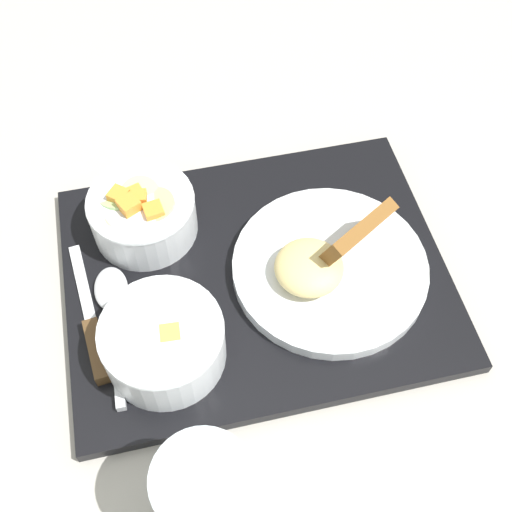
% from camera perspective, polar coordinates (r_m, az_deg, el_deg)
% --- Properties ---
extents(ground_plane, '(4.00, 4.00, 0.00)m').
position_cam_1_polar(ground_plane, '(0.69, 0.00, -2.04)').
color(ground_plane, '#ADA89E').
extents(serving_tray, '(0.42, 0.33, 0.01)m').
position_cam_1_polar(serving_tray, '(0.68, 0.00, -1.73)').
color(serving_tray, black).
rests_on(serving_tray, ground_plane).
extents(bowl_salad, '(0.11, 0.11, 0.06)m').
position_cam_1_polar(bowl_salad, '(0.69, -10.07, 3.87)').
color(bowl_salad, silver).
rests_on(bowl_salad, serving_tray).
extents(bowl_soup, '(0.12, 0.12, 0.06)m').
position_cam_1_polar(bowl_soup, '(0.61, -8.26, -7.42)').
color(bowl_soup, silver).
rests_on(bowl_soup, serving_tray).
extents(plate_main, '(0.20, 0.20, 0.08)m').
position_cam_1_polar(plate_main, '(0.67, 6.49, -0.78)').
color(plate_main, silver).
rests_on(plate_main, serving_tray).
extents(knife, '(0.04, 0.17, 0.01)m').
position_cam_1_polar(knife, '(0.65, -14.18, -7.04)').
color(knife, silver).
rests_on(knife, serving_tray).
extents(spoon, '(0.04, 0.15, 0.01)m').
position_cam_1_polar(spoon, '(0.66, -12.62, -4.57)').
color(spoon, silver).
rests_on(spoon, serving_tray).
extents(glass_water, '(0.08, 0.08, 0.12)m').
position_cam_1_polar(glass_water, '(0.55, -4.38, -20.78)').
color(glass_water, silver).
rests_on(glass_water, ground_plane).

